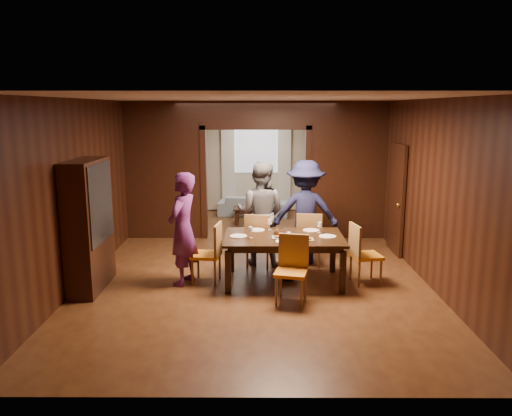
{
  "coord_description": "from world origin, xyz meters",
  "views": [
    {
      "loc": [
        0.05,
        -8.87,
        2.76
      ],
      "look_at": [
        0.02,
        -0.4,
        1.05
      ],
      "focal_mm": 35.0,
      "sensor_mm": 36.0,
      "label": 1
    }
  ],
  "objects_px": {
    "dining_table": "(284,259)",
    "chair_right": "(366,254)",
    "person_navy": "(305,212)",
    "chair_far_r": "(309,238)",
    "coffee_table": "(250,216)",
    "chair_far_l": "(260,240)",
    "hutch": "(89,225)",
    "person_purple": "(183,229)",
    "sofa": "(254,205)",
    "person_grey": "(261,213)",
    "chair_near": "(291,270)",
    "chair_left": "(206,253)"
  },
  "relations": [
    {
      "from": "dining_table",
      "to": "hutch",
      "type": "xyz_separation_m",
      "value": [
        -2.99,
        -0.28,
        0.62
      ]
    },
    {
      "from": "person_purple",
      "to": "chair_far_l",
      "type": "bearing_deg",
      "value": 144.57
    },
    {
      "from": "chair_right",
      "to": "chair_left",
      "type": "bearing_deg",
      "value": 78.62
    },
    {
      "from": "chair_far_r",
      "to": "sofa",
      "type": "bearing_deg",
      "value": -69.27
    },
    {
      "from": "coffee_table",
      "to": "chair_far_l",
      "type": "bearing_deg",
      "value": -86.19
    },
    {
      "from": "chair_near",
      "to": "sofa",
      "type": "bearing_deg",
      "value": 108.82
    },
    {
      "from": "chair_far_r",
      "to": "hutch",
      "type": "height_order",
      "value": "hutch"
    },
    {
      "from": "sofa",
      "to": "chair_far_l",
      "type": "xyz_separation_m",
      "value": [
        0.14,
        -4.25,
        0.22
      ]
    },
    {
      "from": "person_purple",
      "to": "sofa",
      "type": "height_order",
      "value": "person_purple"
    },
    {
      "from": "person_grey",
      "to": "chair_right",
      "type": "height_order",
      "value": "person_grey"
    },
    {
      "from": "sofa",
      "to": "chair_right",
      "type": "xyz_separation_m",
      "value": [
        1.83,
        -5.12,
        0.22
      ]
    },
    {
      "from": "chair_near",
      "to": "hutch",
      "type": "xyz_separation_m",
      "value": [
        -3.05,
        0.59,
        0.52
      ]
    },
    {
      "from": "person_purple",
      "to": "coffee_table",
      "type": "xyz_separation_m",
      "value": [
        0.99,
        4.16,
        -0.69
      ]
    },
    {
      "from": "chair_far_r",
      "to": "person_purple",
      "type": "bearing_deg",
      "value": 32.01
    },
    {
      "from": "person_grey",
      "to": "chair_far_r",
      "type": "xyz_separation_m",
      "value": [
        0.86,
        -0.06,
        -0.44
      ]
    },
    {
      "from": "coffee_table",
      "to": "hutch",
      "type": "xyz_separation_m",
      "value": [
        -2.39,
        -4.37,
        0.8
      ]
    },
    {
      "from": "sofa",
      "to": "hutch",
      "type": "relative_size",
      "value": 0.9
    },
    {
      "from": "chair_far_l",
      "to": "hutch",
      "type": "bearing_deg",
      "value": 35.3
    },
    {
      "from": "sofa",
      "to": "hutch",
      "type": "distance_m",
      "value": 5.94
    },
    {
      "from": "chair_right",
      "to": "chair_far_r",
      "type": "height_order",
      "value": "same"
    },
    {
      "from": "person_grey",
      "to": "sofa",
      "type": "relative_size",
      "value": 1.02
    },
    {
      "from": "hutch",
      "to": "person_purple",
      "type": "bearing_deg",
      "value": 8.59
    },
    {
      "from": "person_grey",
      "to": "chair_far_l",
      "type": "bearing_deg",
      "value": 99.99
    },
    {
      "from": "chair_left",
      "to": "chair_far_r",
      "type": "distance_m",
      "value": 1.97
    },
    {
      "from": "sofa",
      "to": "coffee_table",
      "type": "relative_size",
      "value": 2.25
    },
    {
      "from": "person_navy",
      "to": "chair_right",
      "type": "distance_m",
      "value": 1.48
    },
    {
      "from": "sofa",
      "to": "chair_far_l",
      "type": "distance_m",
      "value": 4.26
    },
    {
      "from": "dining_table",
      "to": "chair_far_r",
      "type": "xyz_separation_m",
      "value": [
        0.5,
        0.91,
        0.1
      ]
    },
    {
      "from": "dining_table",
      "to": "chair_right",
      "type": "xyz_separation_m",
      "value": [
        1.31,
        -0.05,
        0.1
      ]
    },
    {
      "from": "person_grey",
      "to": "chair_right",
      "type": "bearing_deg",
      "value": 165.16
    },
    {
      "from": "dining_table",
      "to": "coffee_table",
      "type": "bearing_deg",
      "value": 98.37
    },
    {
      "from": "person_navy",
      "to": "sofa",
      "type": "bearing_deg",
      "value": -72.5
    },
    {
      "from": "sofa",
      "to": "person_grey",
      "type": "bearing_deg",
      "value": 98.1
    },
    {
      "from": "coffee_table",
      "to": "chair_right",
      "type": "relative_size",
      "value": 0.82
    },
    {
      "from": "dining_table",
      "to": "chair_left",
      "type": "relative_size",
      "value": 1.94
    },
    {
      "from": "chair_left",
      "to": "chair_far_r",
      "type": "relative_size",
      "value": 1.0
    },
    {
      "from": "person_navy",
      "to": "chair_far_r",
      "type": "bearing_deg",
      "value": 114.64
    },
    {
      "from": "chair_far_l",
      "to": "chair_left",
      "type": "bearing_deg",
      "value": 56.72
    },
    {
      "from": "chair_near",
      "to": "chair_far_l",
      "type": "bearing_deg",
      "value": 117.94
    },
    {
      "from": "sofa",
      "to": "dining_table",
      "type": "height_order",
      "value": "dining_table"
    },
    {
      "from": "hutch",
      "to": "chair_left",
      "type": "bearing_deg",
      "value": 8.54
    },
    {
      "from": "chair_right",
      "to": "chair_far_r",
      "type": "distance_m",
      "value": 1.25
    },
    {
      "from": "chair_far_l",
      "to": "chair_near",
      "type": "xyz_separation_m",
      "value": [
        0.44,
        -1.69,
        0.0
      ]
    },
    {
      "from": "sofa",
      "to": "dining_table",
      "type": "distance_m",
      "value": 5.1
    },
    {
      "from": "person_navy",
      "to": "chair_left",
      "type": "xyz_separation_m",
      "value": [
        -1.68,
        -1.09,
        -0.44
      ]
    },
    {
      "from": "chair_right",
      "to": "chair_far_l",
      "type": "relative_size",
      "value": 1.0
    },
    {
      "from": "person_grey",
      "to": "sofa",
      "type": "distance_m",
      "value": 4.16
    },
    {
      "from": "chair_far_l",
      "to": "chair_far_r",
      "type": "relative_size",
      "value": 1.0
    },
    {
      "from": "sofa",
      "to": "chair_left",
      "type": "height_order",
      "value": "chair_left"
    },
    {
      "from": "person_grey",
      "to": "chair_left",
      "type": "height_order",
      "value": "person_grey"
    }
  ]
}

